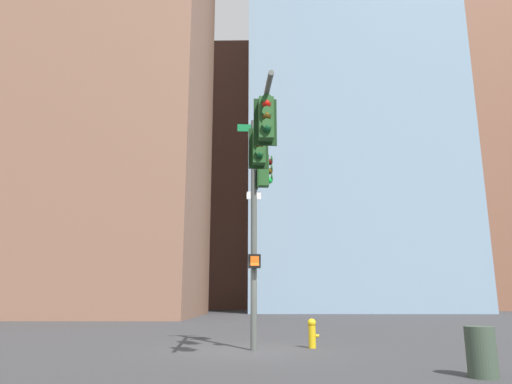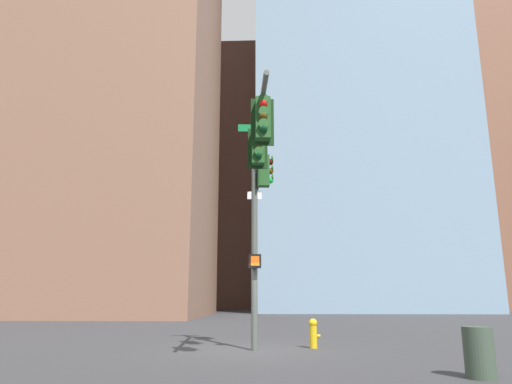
# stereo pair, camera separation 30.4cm
# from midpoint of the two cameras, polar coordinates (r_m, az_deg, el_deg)

# --- Properties ---
(ground_plane) EXTENTS (200.00, 200.00, 0.00)m
(ground_plane) POSITION_cam_midpoint_polar(r_m,az_deg,el_deg) (14.19, -1.59, -18.83)
(ground_plane) COLOR #38383A
(signal_pole_assembly) EXTENTS (1.15, 5.58, 7.08)m
(signal_pole_assembly) POSITION_cam_midpoint_polar(r_m,az_deg,el_deg) (13.25, -0.25, 2.06)
(signal_pole_assembly) COLOR #4C514C
(signal_pole_assembly) RESTS_ON ground_plane
(fire_hydrant) EXTENTS (0.34, 0.26, 0.87)m
(fire_hydrant) POSITION_cam_midpoint_polar(r_m,az_deg,el_deg) (14.91, 6.27, -16.65)
(fire_hydrant) COLOR gold
(fire_hydrant) RESTS_ON ground_plane
(litter_bin) EXTENTS (0.56, 0.56, 0.95)m
(litter_bin) POSITION_cam_midpoint_polar(r_m,az_deg,el_deg) (10.39, 25.05, -17.29)
(litter_bin) COLOR #384738
(litter_bin) RESTS_ON ground_plane
(building_brick_nearside) EXTENTS (23.98, 15.10, 55.07)m
(building_brick_nearside) POSITION_cam_midpoint_polar(r_m,az_deg,el_deg) (49.70, -21.13, 19.76)
(building_brick_nearside) COLOR #845B47
(building_brick_nearside) RESTS_ON ground_plane
(building_brick_midblock) EXTENTS (19.27, 14.96, 36.61)m
(building_brick_midblock) POSITION_cam_midpoint_polar(r_m,az_deg,el_deg) (69.12, -7.67, 1.41)
(building_brick_midblock) COLOR brown
(building_brick_midblock) RESTS_ON ground_plane
(building_glass_tower) EXTENTS (23.20, 30.30, 87.09)m
(building_glass_tower) POSITION_cam_midpoint_polar(r_m,az_deg,el_deg) (73.84, 9.21, 22.12)
(building_glass_tower) COLOR #7A99B2
(building_glass_tower) RESTS_ON ground_plane
(building_brick_farside) EXTENTS (22.74, 17.48, 50.40)m
(building_brick_farside) POSITION_cam_midpoint_polar(r_m,az_deg,el_deg) (72.13, 21.67, 7.35)
(building_brick_farside) COLOR brown
(building_brick_farside) RESTS_ON ground_plane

